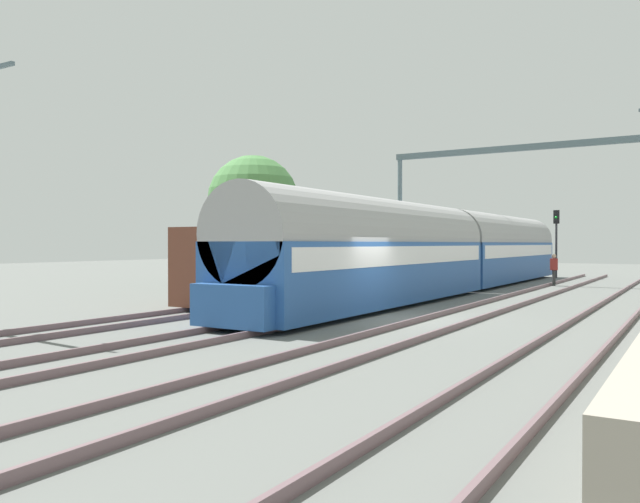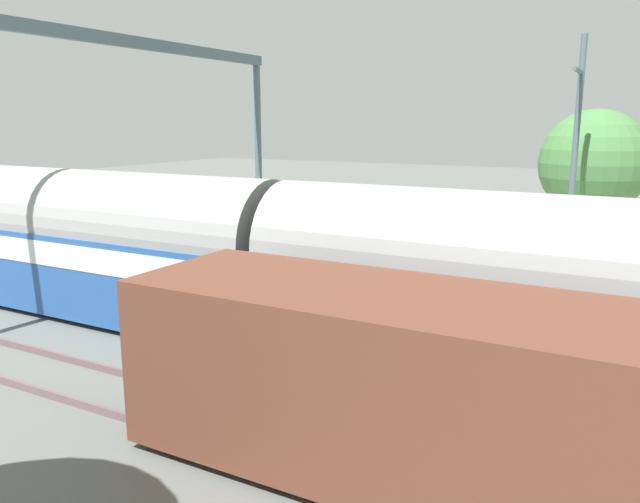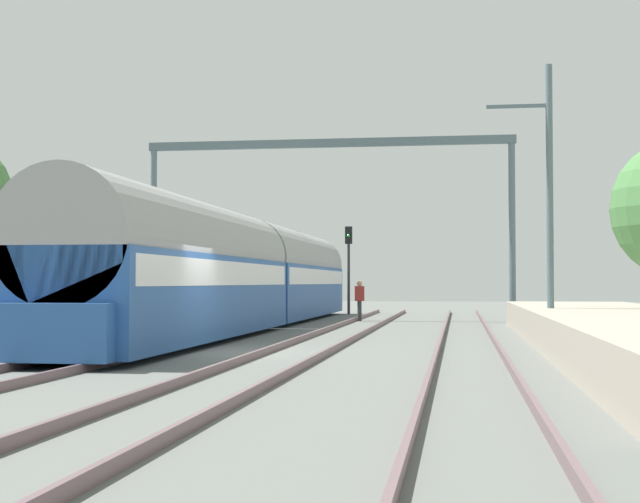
% 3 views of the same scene
% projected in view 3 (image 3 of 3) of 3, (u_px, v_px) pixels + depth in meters
% --- Properties ---
extents(ground, '(120.00, 120.00, 0.00)m').
position_uv_depth(ground, '(220.00, 352.00, 22.17)').
color(ground, slate).
extents(track_west, '(1.51, 60.00, 0.16)m').
position_uv_depth(track_west, '(141.00, 348.00, 22.46)').
color(track_west, '#6C5459').
rests_on(track_west, ground).
extents(track_east, '(1.51, 60.00, 0.16)m').
position_uv_depth(track_east, '(301.00, 350.00, 21.89)').
color(track_east, '#6C5459').
rests_on(track_east, ground).
extents(track_far_east, '(1.52, 60.00, 0.16)m').
position_uv_depth(track_far_east, '(469.00, 351.00, 21.32)').
color(track_far_east, '#6C5459').
rests_on(track_far_east, ground).
extents(platform, '(4.40, 28.00, 0.90)m').
position_uv_depth(platform, '(627.00, 332.00, 22.75)').
color(platform, '#A39989').
rests_on(platform, ground).
extents(passenger_train, '(2.93, 32.85, 3.82)m').
position_uv_depth(passenger_train, '(247.00, 273.00, 33.69)').
color(passenger_train, '#28569E').
rests_on(passenger_train, ground).
extents(freight_car, '(2.80, 13.00, 2.70)m').
position_uv_depth(freight_car, '(65.00, 288.00, 27.49)').
color(freight_car, brown).
rests_on(freight_car, ground).
extents(person_crossing, '(0.44, 0.31, 1.73)m').
position_uv_depth(person_crossing, '(359.00, 297.00, 40.10)').
color(person_crossing, '#353535').
rests_on(person_crossing, ground).
extents(railway_signal_far, '(0.36, 0.30, 4.53)m').
position_uv_depth(railway_signal_far, '(349.00, 258.00, 48.38)').
color(railway_signal_far, '#2D2D33').
rests_on(railway_signal_far, ground).
extents(catenary_gantry, '(16.04, 0.28, 7.86)m').
position_uv_depth(catenary_gantry, '(328.00, 185.00, 40.60)').
color(catenary_gantry, slate).
rests_on(catenary_gantry, ground).
extents(catenary_pole_east_mid, '(1.90, 0.20, 8.00)m').
position_uv_depth(catenary_pole_east_mid, '(548.00, 196.00, 27.24)').
color(catenary_pole_east_mid, slate).
rests_on(catenary_pole_east_mid, ground).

